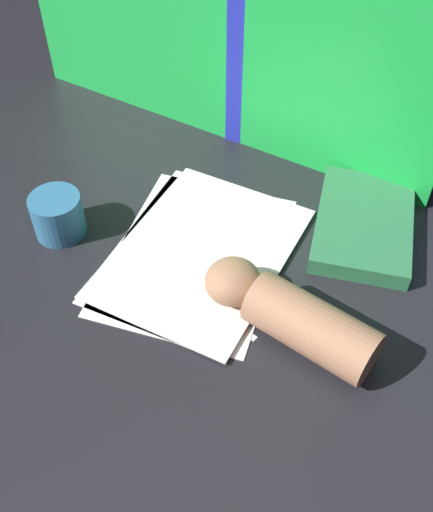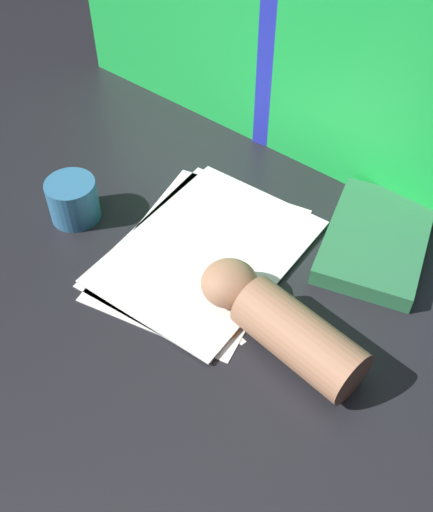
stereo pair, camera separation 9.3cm
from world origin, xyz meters
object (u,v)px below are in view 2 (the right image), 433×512
paper_stack (204,251)px  scissors (224,314)px  mug (73,200)px  hand_forearm (280,323)px  book_closed (376,240)px

paper_stack → scissors: size_ratio=2.58×
mug → paper_stack: bearing=10.6°
paper_stack → hand_forearm: 0.21m
book_closed → scissors: book_closed is taller
book_closed → hand_forearm: bearing=-101.1°
book_closed → hand_forearm: size_ratio=0.92×
hand_forearm → mug: hand_forearm is taller
book_closed → hand_forearm: 0.26m
book_closed → scissors: 0.30m
paper_stack → scissors: scissors is taller
paper_stack → book_closed: bearing=34.8°
mug → scissors: bearing=-8.3°
paper_stack → scissors: bearing=-44.3°
paper_stack → book_closed: book_closed is taller
scissors → mug: bearing=171.7°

